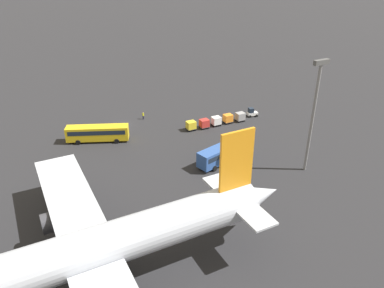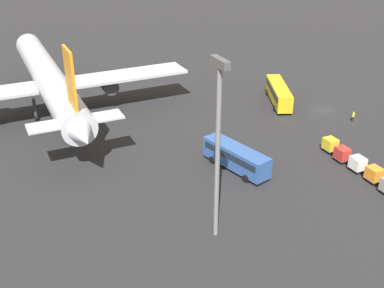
{
  "view_description": "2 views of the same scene",
  "coord_description": "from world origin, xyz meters",
  "px_view_note": "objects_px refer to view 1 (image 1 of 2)",
  "views": [
    {
      "loc": [
        21.04,
        74.72,
        34.49
      ],
      "look_at": [
        -6.06,
        22.83,
        4.46
      ],
      "focal_mm": 35.0,
      "sensor_mm": 36.0,
      "label": 1
    },
    {
      "loc": [
        -60.76,
        53.56,
        32.39
      ],
      "look_at": [
        -6.41,
        28.21,
        2.29
      ],
      "focal_mm": 45.0,
      "sensor_mm": 36.0,
      "label": 2
    }
  ],
  "objects_px": {
    "shuttle_bus_near": "(98,132)",
    "shuttle_bus_far": "(222,153)",
    "cargo_cart_grey": "(240,116)",
    "cargo_cart_yellow": "(191,125)",
    "airplane": "(75,256)",
    "cargo_cart_red": "(204,123)",
    "cargo_cart_orange": "(228,118)",
    "cargo_cart_white": "(216,121)",
    "worker_person": "(143,116)",
    "baggage_tug": "(252,113)"
  },
  "relations": [
    {
      "from": "airplane",
      "to": "worker_person",
      "type": "bearing_deg",
      "value": -118.37
    },
    {
      "from": "worker_person",
      "to": "cargo_cart_red",
      "type": "bearing_deg",
      "value": 132.49
    },
    {
      "from": "shuttle_bus_near",
      "to": "cargo_cart_white",
      "type": "xyz_separation_m",
      "value": [
        -25.37,
        4.51,
        -0.79
      ]
    },
    {
      "from": "cargo_cart_orange",
      "to": "cargo_cart_white",
      "type": "height_order",
      "value": "same"
    },
    {
      "from": "shuttle_bus_near",
      "to": "worker_person",
      "type": "xyz_separation_m",
      "value": [
        -12.26,
        -6.45,
        -1.11
      ]
    },
    {
      "from": "shuttle_bus_far",
      "to": "cargo_cart_white",
      "type": "relative_size",
      "value": 5.28
    },
    {
      "from": "shuttle_bus_far",
      "to": "cargo_cart_orange",
      "type": "height_order",
      "value": "shuttle_bus_far"
    },
    {
      "from": "cargo_cart_grey",
      "to": "cargo_cart_yellow",
      "type": "xyz_separation_m",
      "value": [
        12.21,
        -0.86,
        0.0
      ]
    },
    {
      "from": "cargo_cart_grey",
      "to": "cargo_cart_red",
      "type": "relative_size",
      "value": 1.0
    },
    {
      "from": "cargo_cart_orange",
      "to": "cargo_cart_red",
      "type": "height_order",
      "value": "same"
    },
    {
      "from": "cargo_cart_yellow",
      "to": "cargo_cart_orange",
      "type": "bearing_deg",
      "value": 177.2
    },
    {
      "from": "cargo_cart_yellow",
      "to": "shuttle_bus_far",
      "type": "bearing_deg",
      "value": 85.02
    },
    {
      "from": "shuttle_bus_near",
      "to": "cargo_cart_red",
      "type": "xyz_separation_m",
      "value": [
        -22.32,
        4.53,
        -0.79
      ]
    },
    {
      "from": "shuttle_bus_far",
      "to": "cargo_cart_grey",
      "type": "xyz_separation_m",
      "value": [
        -13.52,
        -14.09,
        -0.78
      ]
    },
    {
      "from": "shuttle_bus_far",
      "to": "cargo_cart_red",
      "type": "height_order",
      "value": "shuttle_bus_far"
    },
    {
      "from": "shuttle_bus_far",
      "to": "worker_person",
      "type": "height_order",
      "value": "shuttle_bus_far"
    },
    {
      "from": "shuttle_bus_far",
      "to": "cargo_cart_yellow",
      "type": "relative_size",
      "value": 5.28
    },
    {
      "from": "airplane",
      "to": "cargo_cart_red",
      "type": "xyz_separation_m",
      "value": [
        -34.23,
        -33.3,
        -4.96
      ]
    },
    {
      "from": "worker_person",
      "to": "cargo_cart_yellow",
      "type": "xyz_separation_m",
      "value": [
        -7.0,
        10.55,
        0.32
      ]
    },
    {
      "from": "shuttle_bus_near",
      "to": "cargo_cart_grey",
      "type": "bearing_deg",
      "value": -165.55
    },
    {
      "from": "cargo_cart_grey",
      "to": "cargo_cart_orange",
      "type": "relative_size",
      "value": 1.0
    },
    {
      "from": "cargo_cart_orange",
      "to": "cargo_cart_yellow",
      "type": "distance_m",
      "value": 9.17
    },
    {
      "from": "airplane",
      "to": "shuttle_bus_far",
      "type": "relative_size",
      "value": 4.94
    },
    {
      "from": "cargo_cart_orange",
      "to": "airplane",
      "type": "bearing_deg",
      "value": 39.53
    },
    {
      "from": "baggage_tug",
      "to": "cargo_cart_red",
      "type": "distance_m",
      "value": 13.26
    },
    {
      "from": "shuttle_bus_far",
      "to": "baggage_tug",
      "type": "xyz_separation_m",
      "value": [
        -17.6,
        -15.24,
        -1.03
      ]
    },
    {
      "from": "shuttle_bus_near",
      "to": "cargo_cart_orange",
      "type": "bearing_deg",
      "value": -165.67
    },
    {
      "from": "baggage_tug",
      "to": "cargo_cart_orange",
      "type": "height_order",
      "value": "baggage_tug"
    },
    {
      "from": "cargo_cart_grey",
      "to": "cargo_cart_yellow",
      "type": "distance_m",
      "value": 12.25
    },
    {
      "from": "airplane",
      "to": "cargo_cart_yellow",
      "type": "distance_m",
      "value": 46.2
    },
    {
      "from": "shuttle_bus_near",
      "to": "shuttle_bus_far",
      "type": "distance_m",
      "value": 26.18
    },
    {
      "from": "cargo_cart_yellow",
      "to": "airplane",
      "type": "bearing_deg",
      "value": 47.26
    },
    {
      "from": "cargo_cart_white",
      "to": "cargo_cart_red",
      "type": "bearing_deg",
      "value": 0.24
    },
    {
      "from": "cargo_cart_red",
      "to": "baggage_tug",
      "type": "bearing_deg",
      "value": -176.88
    },
    {
      "from": "baggage_tug",
      "to": "cargo_cart_orange",
      "type": "distance_m",
      "value": 7.18
    },
    {
      "from": "baggage_tug",
      "to": "cargo_cart_red",
      "type": "height_order",
      "value": "baggage_tug"
    },
    {
      "from": "cargo_cart_white",
      "to": "worker_person",
      "type": "bearing_deg",
      "value": -39.91
    },
    {
      "from": "cargo_cart_grey",
      "to": "cargo_cart_red",
      "type": "height_order",
      "value": "same"
    },
    {
      "from": "shuttle_bus_near",
      "to": "cargo_cart_yellow",
      "type": "xyz_separation_m",
      "value": [
        -19.27,
        4.09,
        -0.79
      ]
    },
    {
      "from": "cargo_cart_grey",
      "to": "cargo_cart_orange",
      "type": "xyz_separation_m",
      "value": [
        3.05,
        -0.42,
        0.0
      ]
    },
    {
      "from": "worker_person",
      "to": "airplane",
      "type": "bearing_deg",
      "value": 61.37
    },
    {
      "from": "airplane",
      "to": "shuttle_bus_far",
      "type": "xyz_separation_m",
      "value": [
        -29.87,
        -18.78,
        -4.18
      ]
    },
    {
      "from": "cargo_cart_white",
      "to": "cargo_cart_yellow",
      "type": "relative_size",
      "value": 1.0
    },
    {
      "from": "worker_person",
      "to": "shuttle_bus_near",
      "type": "bearing_deg",
      "value": 27.75
    },
    {
      "from": "baggage_tug",
      "to": "cargo_cart_grey",
      "type": "distance_m",
      "value": 4.25
    },
    {
      "from": "shuttle_bus_near",
      "to": "cargo_cart_grey",
      "type": "distance_m",
      "value": 31.88
    },
    {
      "from": "cargo_cart_orange",
      "to": "cargo_cart_white",
      "type": "relative_size",
      "value": 1.0
    },
    {
      "from": "shuttle_bus_far",
      "to": "cargo_cart_red",
      "type": "xyz_separation_m",
      "value": [
        -4.36,
        -14.52,
        -0.78
      ]
    },
    {
      "from": "cargo_cart_yellow",
      "to": "cargo_cart_grey",
      "type": "bearing_deg",
      "value": 175.96
    },
    {
      "from": "shuttle_bus_near",
      "to": "cargo_cart_white",
      "type": "relative_size",
      "value": 6.03
    }
  ]
}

